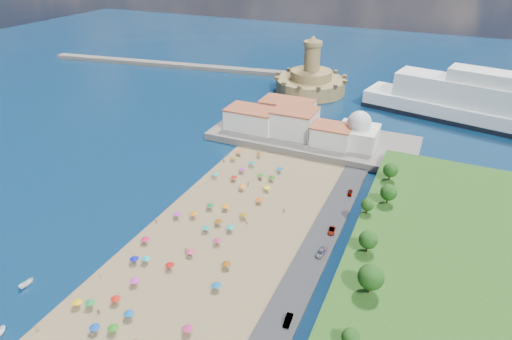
% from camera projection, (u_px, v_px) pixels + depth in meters
% --- Properties ---
extents(ground, '(700.00, 700.00, 0.00)m').
position_uv_depth(ground, '(212.00, 224.00, 136.18)').
color(ground, '#071938').
rests_on(ground, ground).
extents(terrace, '(90.00, 36.00, 3.00)m').
position_uv_depth(terrace, '(312.00, 138.00, 190.24)').
color(terrace, '#59544C').
rests_on(terrace, ground).
extents(jetty, '(18.00, 70.00, 2.40)m').
position_uv_depth(jetty, '(293.00, 107.00, 226.29)').
color(jetty, '#59544C').
rests_on(jetty, ground).
extents(breakwater, '(199.03, 34.77, 2.60)m').
position_uv_depth(breakwater, '(182.00, 66.00, 297.45)').
color(breakwater, '#59544C').
rests_on(breakwater, ground).
extents(waterfront_buildings, '(57.00, 29.00, 11.00)m').
position_uv_depth(waterfront_buildings, '(286.00, 120.00, 192.38)').
color(waterfront_buildings, silver).
rests_on(waterfront_buildings, terrace).
extents(domed_building, '(16.00, 16.00, 15.00)m').
position_uv_depth(domed_building, '(358.00, 132.00, 177.86)').
color(domed_building, silver).
rests_on(domed_building, terrace).
extents(fortress, '(40.00, 40.00, 32.40)m').
position_uv_depth(fortress, '(311.00, 81.00, 247.64)').
color(fortress, '#A38651').
rests_on(fortress, ground).
extents(beach_parasols, '(32.00, 118.33, 2.20)m').
position_uv_depth(beach_parasols, '(191.00, 238.00, 126.33)').
color(beach_parasols, gray).
rests_on(beach_parasols, beach).
extents(beachgoers, '(36.31, 92.90, 1.87)m').
position_uv_depth(beachgoers, '(187.00, 234.00, 129.68)').
color(beachgoers, tan).
rests_on(beachgoers, beach).
extents(moored_boats, '(10.13, 18.71, 1.74)m').
position_uv_depth(moored_boats, '(11.00, 311.00, 103.43)').
color(moored_boats, white).
rests_on(moored_boats, ground).
extents(parked_cars, '(2.65, 76.80, 1.41)m').
position_uv_depth(parked_cars, '(318.00, 259.00, 119.25)').
color(parked_cars, gray).
rests_on(parked_cars, promenade).
extents(hillside_trees, '(14.03, 104.88, 7.99)m').
position_uv_depth(hillside_trees, '(364.00, 259.00, 106.36)').
color(hillside_trees, '#382314').
rests_on(hillside_trees, hillside).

